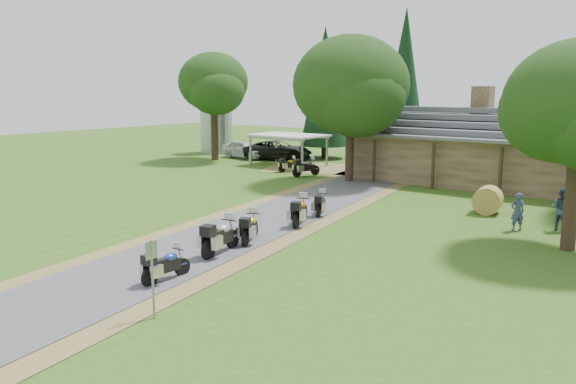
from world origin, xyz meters
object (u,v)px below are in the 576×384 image
Objects in this scene: lodge at (523,147)px; car_white_sedan at (245,147)px; car_dark_suv at (278,145)px; motorcycle_row_a at (166,263)px; silo at (216,120)px; motorcycle_carport_a at (289,164)px; hay_bale at (488,200)px; motorcycle_row_d at (300,210)px; motorcycle_row_b at (221,235)px; motorcycle_row_e at (321,203)px; motorcycle_carport_b at (306,166)px; carport at (288,150)px; motorcycle_row_c at (250,226)px.

lodge reaches higher than car_white_sedan.
motorcycle_row_a is at bearing -173.01° from car_dark_suv.
silo is 3.75× the size of motorcycle_carport_a.
silo is at bearing 158.16° from hay_bale.
motorcycle_carport_a is at bearing -160.21° from car_dark_suv.
hay_bale is (6.03, 7.36, -0.01)m from motorcycle_row_d.
motorcycle_row_b reaches higher than motorcycle_carport_a.
car_dark_suv is at bearing 32.25° from motorcycle_row_a.
motorcycle_row_b is 7.74m from motorcycle_row_e.
motorcycle_row_b is (15.50, -23.65, -0.52)m from car_dark_suv.
hay_bale is at bearing -84.70° from lodge.
motorcycle_row_b is 19.19m from motorcycle_carport_b.
motorcycle_carport_b is at bearing 161.93° from hay_bale.
motorcycle_carport_b is at bearing -39.13° from carport.
motorcycle_row_e is at bearing -110.85° from lodge.
motorcycle_row_e is at bearing -11.87° from motorcycle_row_d.
carport is 2.78× the size of motorcycle_row_b.
motorcycle_carport_a is at bearing -25.11° from silo.
motorcycle_carport_b is at bearing 12.08° from motorcycle_row_d.
silo reaches higher than hay_bale.
carport reaches higher than hay_bale.
lodge is 12.51× the size of motorcycle_row_e.
car_dark_suv is at bearing 152.98° from hay_bale.
carport is 4.31× the size of hay_bale.
motorcycle_carport_b reaches higher than motorcycle_row_a.
motorcycle_carport_b is (-8.87, 20.58, 0.11)m from motorcycle_row_a.
motorcycle_row_a is at bearing -137.77° from motorcycle_carport_a.
motorcycle_row_b is (-0.68, 3.23, 0.13)m from motorcycle_row_a.
car_white_sedan reaches higher than motorcycle_row_b.
car_white_sedan is 11.44m from motorcycle_carport_b.
motorcycle_row_c is at bearing 160.39° from motorcycle_row_e.
motorcycle_row_b reaches higher than motorcycle_row_e.
silo is 3.09× the size of motorcycle_carport_b.
car_white_sedan is 3.49× the size of motorcycle_row_e.
carport is 27.62m from motorcycle_row_a.
car_white_sedan is (5.33, -2.01, -2.10)m from silo.
car_white_sedan is 8.94m from motorcycle_carport_a.
lodge is at bearing 5.72° from carport.
motorcycle_carport_b is at bearing -109.15° from car_white_sedan.
hay_bale is at bearing -22.63° from carport.
hay_bale is (21.27, -10.85, -0.56)m from car_dark_suv.
silo is 3.13× the size of motorcycle_row_d.
motorcycle_row_b is at bearing -132.78° from car_white_sedan.
carport is 17.84m from motorcycle_row_e.
motorcycle_carport_a is 2.52m from motorcycle_carport_b.
lodge is at bearing -38.58° from motorcycle_row_d.
motorcycle_row_e reaches higher than motorcycle_carport_a.
carport reaches higher than motorcycle_row_b.
motorcycle_row_a is at bearing -107.63° from hay_bale.
silo is 0.97× the size of car_dark_suv.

